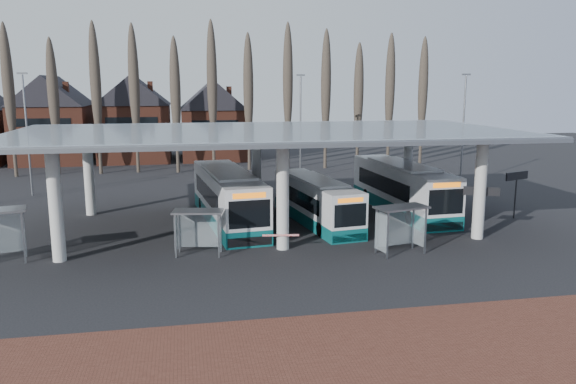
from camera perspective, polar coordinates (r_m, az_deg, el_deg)
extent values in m
plane|color=black|center=(29.70, 0.33, -7.14)|extent=(140.00, 140.00, 0.00)
cube|color=brown|center=(18.98, 7.66, -18.06)|extent=(70.00, 10.00, 0.03)
cylinder|color=beige|center=(31.54, -22.54, -1.28)|extent=(0.70, 0.70, 6.00)
cylinder|color=beige|center=(42.20, -19.58, 1.80)|extent=(0.70, 0.70, 6.00)
cylinder|color=beige|center=(31.32, -0.54, -0.52)|extent=(0.70, 0.70, 6.00)
cylinder|color=beige|center=(42.04, -3.20, 2.38)|extent=(0.70, 0.70, 6.00)
cylinder|color=beige|center=(35.43, 18.93, 0.22)|extent=(0.70, 0.70, 6.00)
cylinder|color=beige|center=(45.18, 12.08, 2.74)|extent=(0.70, 0.70, 6.00)
cube|color=gray|center=(36.25, -2.10, 6.21)|extent=(32.00, 16.00, 0.12)
cube|color=silver|center=(36.25, -2.10, 6.32)|extent=(31.50, 15.50, 0.04)
cone|color=#473D33|center=(62.98, -26.26, 7.98)|extent=(0.36, 0.36, 14.50)
ellipsoid|color=#473D33|center=(62.95, -26.40, 9.55)|extent=(1.10, 1.10, 11.02)
cone|color=#473D33|center=(62.04, -22.67, 8.23)|extent=(0.36, 0.36, 14.50)
ellipsoid|color=#473D33|center=(62.01, -22.79, 9.83)|extent=(1.10, 1.10, 11.02)
cone|color=#473D33|center=(61.36, -18.98, 8.45)|extent=(0.36, 0.36, 14.50)
ellipsoid|color=#473D33|center=(61.33, -19.08, 10.07)|extent=(1.10, 1.10, 11.02)
cone|color=#473D33|center=(60.93, -15.21, 8.65)|extent=(0.36, 0.36, 14.50)
ellipsoid|color=#473D33|center=(60.90, -15.29, 10.28)|extent=(1.10, 1.10, 11.02)
cone|color=#473D33|center=(60.76, -11.41, 8.80)|extent=(0.36, 0.36, 14.50)
ellipsoid|color=#473D33|center=(60.73, -11.47, 10.44)|extent=(1.10, 1.10, 11.02)
cone|color=#473D33|center=(60.85, -7.60, 8.92)|extent=(0.36, 0.36, 14.50)
ellipsoid|color=#473D33|center=(60.83, -7.64, 10.56)|extent=(1.10, 1.10, 11.02)
cone|color=#473D33|center=(61.21, -3.81, 9.00)|extent=(0.36, 0.36, 14.50)
ellipsoid|color=#473D33|center=(61.18, -3.83, 10.63)|extent=(1.10, 1.10, 11.02)
cone|color=#473D33|center=(61.82, -0.08, 9.04)|extent=(0.36, 0.36, 14.50)
ellipsoid|color=#473D33|center=(61.80, -0.08, 10.66)|extent=(1.10, 1.10, 11.02)
cone|color=#473D33|center=(62.69, 3.56, 9.05)|extent=(0.36, 0.36, 14.50)
ellipsoid|color=#473D33|center=(62.66, 3.58, 10.64)|extent=(1.10, 1.10, 11.02)
cone|color=#473D33|center=(63.79, 7.09, 9.02)|extent=(0.36, 0.36, 14.50)
ellipsoid|color=#473D33|center=(63.76, 7.12, 10.58)|extent=(1.10, 1.10, 11.02)
cone|color=#473D33|center=(65.12, 10.48, 8.96)|extent=(0.36, 0.36, 14.50)
ellipsoid|color=#473D33|center=(65.09, 10.54, 10.49)|extent=(1.10, 1.10, 11.02)
cone|color=#473D33|center=(66.66, 13.73, 8.87)|extent=(0.36, 0.36, 14.50)
ellipsoid|color=#473D33|center=(66.64, 13.80, 10.36)|extent=(1.10, 1.10, 11.02)
cube|color=brown|center=(73.51, -22.65, 5.57)|extent=(8.00, 10.00, 7.00)
pyramid|color=black|center=(73.31, -23.05, 11.02)|extent=(8.30, 10.30, 3.50)
cube|color=brown|center=(72.17, -15.22, 5.94)|extent=(8.00, 10.00, 7.00)
pyramid|color=black|center=(71.96, -15.50, 11.50)|extent=(8.30, 10.30, 3.50)
cube|color=brown|center=(72.06, -7.63, 6.21)|extent=(8.00, 10.00, 7.00)
pyramid|color=black|center=(71.85, -7.77, 11.78)|extent=(8.30, 10.30, 3.50)
cylinder|color=slate|center=(51.46, -24.95, 5.18)|extent=(0.16, 0.16, 10.00)
cube|color=slate|center=(51.30, -25.41, 10.85)|extent=(0.80, 0.15, 0.15)
cylinder|color=slate|center=(55.09, 1.28, 6.48)|extent=(0.16, 0.16, 10.00)
cube|color=slate|center=(54.94, 1.30, 11.79)|extent=(0.80, 0.15, 0.15)
cylinder|color=slate|center=(54.24, 17.35, 5.93)|extent=(0.16, 0.16, 10.00)
cube|color=slate|center=(54.09, 17.66, 11.31)|extent=(0.80, 0.15, 0.15)
cube|color=white|center=(37.91, -6.13, -0.24)|extent=(4.12, 13.08, 3.00)
cube|color=#0B5354|center=(38.21, -6.09, -2.37)|extent=(4.14, 13.10, 0.96)
cube|color=white|center=(37.64, -6.18, 2.08)|extent=(3.29, 7.94, 0.19)
cube|color=black|center=(38.41, -6.29, 0.06)|extent=(3.77, 9.51, 1.18)
cube|color=black|center=(31.76, -3.93, -2.26)|extent=(2.40, 0.33, 1.61)
cube|color=black|center=(44.10, -7.72, 1.42)|extent=(2.32, 0.32, 1.29)
cube|color=orange|center=(31.54, -3.95, -0.37)|extent=(1.91, 0.26, 0.32)
cube|color=black|center=(32.17, -3.90, -5.05)|extent=(2.59, 0.37, 0.54)
cylinder|color=black|center=(34.10, -6.82, -3.94)|extent=(0.41, 1.06, 1.03)
cylinder|color=black|center=(34.60, -2.78, -3.66)|extent=(0.41, 1.06, 1.03)
cylinder|color=black|center=(41.62, -8.75, -1.30)|extent=(0.41, 1.06, 1.03)
cylinder|color=black|center=(42.03, -5.41, -1.10)|extent=(0.41, 1.06, 1.03)
cube|color=white|center=(37.80, 2.86, -0.68)|extent=(3.82, 11.10, 2.54)
cube|color=#0B5354|center=(38.06, 2.84, -2.49)|extent=(3.84, 11.12, 0.82)
cube|color=white|center=(37.56, 2.88, 1.29)|extent=(2.98, 6.76, 0.16)
cube|color=black|center=(38.20, 2.61, -0.42)|extent=(3.42, 8.09, 1.00)
cube|color=black|center=(32.93, 6.34, -2.38)|extent=(2.02, 0.34, 1.36)
cube|color=black|center=(42.78, 0.19, 0.81)|extent=(1.95, 0.33, 1.09)
cube|color=orange|center=(32.74, 6.37, -0.83)|extent=(1.61, 0.27, 0.27)
cube|color=black|center=(33.27, 6.29, -4.66)|extent=(2.19, 0.38, 0.45)
cylinder|color=black|center=(34.57, 3.33, -3.81)|extent=(0.37, 0.90, 0.87)
cylinder|color=black|center=(35.40, 6.48, -3.52)|extent=(0.37, 0.90, 0.87)
cylinder|color=black|center=(40.61, -0.18, -1.59)|extent=(0.37, 0.90, 0.87)
cylinder|color=black|center=(41.31, 2.57, -1.38)|extent=(0.37, 0.90, 0.87)
cube|color=white|center=(42.01, 11.50, 0.67)|extent=(3.37, 12.91, 2.98)
cube|color=#0B5354|center=(42.28, 11.43, -1.25)|extent=(3.40, 12.93, 0.96)
cube|color=white|center=(41.77, 11.58, 2.76)|extent=(2.84, 7.79, 0.19)
cube|color=black|center=(42.47, 11.21, 0.94)|extent=(3.23, 9.34, 1.17)
cube|color=black|center=(36.44, 15.74, -0.97)|extent=(2.39, 0.19, 1.60)
cube|color=black|center=(47.75, 8.27, 2.11)|extent=(2.31, 0.18, 1.28)
cube|color=orange|center=(36.25, 15.83, 0.68)|extent=(1.90, 0.15, 0.32)
cube|color=black|center=(36.80, 15.61, -3.40)|extent=(2.58, 0.22, 0.53)
cylinder|color=black|center=(38.19, 12.32, -2.52)|extent=(0.35, 1.04, 1.02)
cylinder|color=black|center=(39.32, 15.55, -2.29)|extent=(0.35, 1.04, 1.02)
cylinder|color=black|center=(45.14, 8.02, -0.33)|extent=(0.35, 1.04, 1.02)
cylinder|color=black|center=(46.10, 10.87, -0.19)|extent=(0.35, 1.04, 1.02)
cube|color=gray|center=(32.24, -25.29, -4.22)|extent=(0.10, 0.10, 2.74)
cube|color=gray|center=(33.41, -25.24, -3.72)|extent=(0.10, 0.10, 2.74)
cube|color=silver|center=(32.81, -25.18, -3.87)|extent=(0.31, 1.18, 2.19)
cube|color=gray|center=(30.67, -11.37, -4.43)|extent=(0.09, 0.09, 2.40)
cube|color=gray|center=(30.33, -7.07, -4.47)|extent=(0.09, 0.09, 2.40)
cube|color=gray|center=(31.67, -11.02, -3.93)|extent=(0.09, 0.09, 2.40)
cube|color=gray|center=(31.35, -6.86, -3.96)|extent=(0.09, 0.09, 2.40)
cube|color=gray|center=(30.69, -9.16, -1.95)|extent=(2.88, 1.79, 0.10)
cube|color=silver|center=(31.52, -8.94, -3.84)|extent=(2.28, 0.43, 1.92)
cube|color=silver|center=(31.17, -11.28, -4.09)|extent=(0.22, 1.05, 1.92)
cube|color=silver|center=(30.82, -6.88, -4.13)|extent=(0.22, 1.05, 1.92)
cube|color=gray|center=(30.35, 10.08, -4.40)|extent=(0.10, 0.10, 2.55)
cube|color=gray|center=(31.74, 13.78, -3.88)|extent=(0.10, 0.10, 2.55)
cube|color=gray|center=(31.25, 8.94, -3.92)|extent=(0.10, 0.10, 2.55)
cube|color=gray|center=(32.61, 12.59, -3.43)|extent=(0.10, 0.10, 2.55)
cube|color=gray|center=(31.16, 11.47, -1.54)|extent=(3.11, 2.03, 0.10)
cube|color=silver|center=(31.94, 10.76, -3.56)|extent=(2.40, 0.58, 2.04)
cube|color=silver|center=(30.76, 9.43, -4.08)|extent=(0.29, 1.10, 2.04)
cube|color=silver|center=(32.19, 13.25, -3.55)|extent=(0.29, 1.10, 2.04)
cylinder|color=black|center=(35.94, 18.94, -2.02)|extent=(0.10, 0.10, 3.07)
cube|color=black|center=(35.68, 19.07, 0.08)|extent=(1.98, 0.94, 0.53)
cylinder|color=black|center=(41.99, 22.10, -0.35)|extent=(0.10, 0.10, 3.20)
cube|color=black|center=(41.76, 22.24, 1.53)|extent=(2.10, 0.89, 0.55)
cube|color=black|center=(32.01, -0.89, -4.84)|extent=(0.07, 0.07, 1.03)
cube|color=red|center=(31.47, -0.75, -4.41)|extent=(2.05, 0.39, 0.09)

